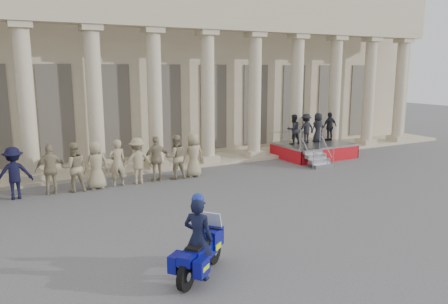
% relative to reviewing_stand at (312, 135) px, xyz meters
% --- Properties ---
extents(ground, '(90.00, 90.00, 0.00)m').
position_rel_reviewing_stand_xyz_m(ground, '(-9.40, -6.98, -1.18)').
color(ground, '#4D4D50').
rests_on(ground, ground).
extents(building, '(40.00, 12.50, 9.00)m').
position_rel_reviewing_stand_xyz_m(building, '(-9.40, 7.76, 3.35)').
color(building, tan).
rests_on(building, ground).
extents(reviewing_stand, '(3.71, 3.69, 2.28)m').
position_rel_reviewing_stand_xyz_m(reviewing_stand, '(0.00, 0.00, 0.00)').
color(reviewing_stand, gray).
rests_on(reviewing_stand, ground).
extents(motorcycle, '(1.67, 1.48, 1.29)m').
position_rel_reviewing_stand_xyz_m(motorcycle, '(-10.69, -9.27, -0.62)').
color(motorcycle, black).
rests_on(motorcycle, ground).
extents(rider, '(0.77, 0.80, 1.94)m').
position_rel_reviewing_stand_xyz_m(rider, '(-10.78, -9.34, -0.22)').
color(rider, black).
rests_on(rider, ground).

